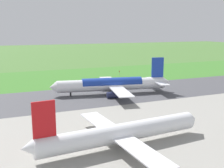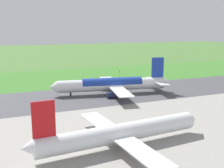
% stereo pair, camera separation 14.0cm
% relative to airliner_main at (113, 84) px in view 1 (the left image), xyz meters
% --- Properties ---
extents(ground_plane, '(800.00, 800.00, 0.00)m').
position_rel_airliner_main_xyz_m(ground_plane, '(-1.90, -0.07, -4.35)').
color(ground_plane, '#477233').
extents(runway_asphalt, '(600.00, 36.75, 0.06)m').
position_rel_airliner_main_xyz_m(runway_asphalt, '(-1.90, -0.07, -4.32)').
color(runway_asphalt, '#47474C').
rests_on(runway_asphalt, ground).
extents(apron_concrete, '(440.00, 110.00, 0.05)m').
position_rel_airliner_main_xyz_m(apron_concrete, '(-1.90, 59.93, -4.33)').
color(apron_concrete, gray).
rests_on(apron_concrete, ground).
extents(grass_verge_foreground, '(600.00, 80.00, 0.04)m').
position_rel_airliner_main_xyz_m(grass_verge_foreground, '(-1.90, -42.02, -4.33)').
color(grass_verge_foreground, '#3C782B').
rests_on(grass_verge_foreground, ground).
extents(airliner_main, '(53.91, 44.36, 15.88)m').
position_rel_airliner_main_xyz_m(airliner_main, '(0.00, 0.00, 0.00)').
color(airliner_main, white).
rests_on(airliner_main, ground).
extents(airliner_parked_mid, '(47.52, 38.90, 13.87)m').
position_rel_airliner_main_xyz_m(airliner_parked_mid, '(19.96, 52.63, -0.57)').
color(airliner_parked_mid, white).
rests_on(airliner_parked_mid, ground).
extents(no_stopping_sign, '(0.60, 0.10, 2.88)m').
position_rel_airliner_main_xyz_m(no_stopping_sign, '(-22.80, -43.86, -2.66)').
color(no_stopping_sign, slate).
rests_on(no_stopping_sign, ground).
extents(traffic_cone_orange, '(0.40, 0.40, 0.55)m').
position_rel_airliner_main_xyz_m(traffic_cone_orange, '(-18.56, -38.25, -4.08)').
color(traffic_cone_orange, orange).
rests_on(traffic_cone_orange, ground).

